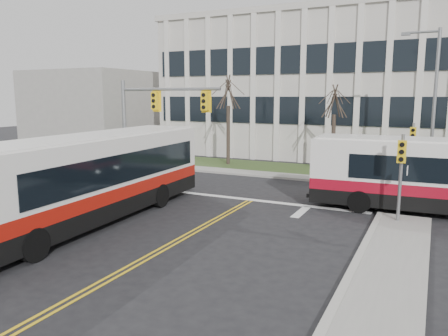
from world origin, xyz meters
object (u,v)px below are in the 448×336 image
(directory_sign, at_px, (338,158))
(newspaper_box_red, at_px, (10,206))
(bus_main, at_px, (89,181))
(streetlight, at_px, (432,99))

(directory_sign, relative_size, newspaper_box_red, 2.11)
(bus_main, bearing_deg, streetlight, 46.92)
(directory_sign, bearing_deg, streetlight, -13.23)
(bus_main, bearing_deg, directory_sign, 63.59)
(newspaper_box_red, bearing_deg, directory_sign, 67.64)
(streetlight, bearing_deg, bus_main, -130.65)
(streetlight, distance_m, bus_main, 19.75)
(directory_sign, bearing_deg, newspaper_box_red, -123.40)
(streetlight, distance_m, directory_sign, 6.96)
(streetlight, bearing_deg, directory_sign, 166.77)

